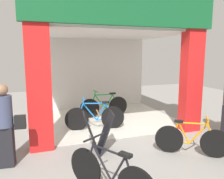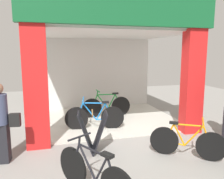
{
  "view_description": "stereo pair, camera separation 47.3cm",
  "coord_description": "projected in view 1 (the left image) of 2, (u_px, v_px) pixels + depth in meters",
  "views": [
    {
      "loc": [
        -2.11,
        -5.18,
        2.18
      ],
      "look_at": [
        0.0,
        0.92,
        1.15
      ],
      "focal_mm": 36.05,
      "sensor_mm": 36.0,
      "label": 1
    },
    {
      "loc": [
        -1.65,
        -5.31,
        2.18
      ],
      "look_at": [
        0.0,
        0.92,
        1.15
      ],
      "focal_mm": 36.05,
      "sensor_mm": 36.0,
      "label": 2
    }
  ],
  "objects": [
    {
      "name": "bicycle_inside_0",
      "position": [
        95.0,
        117.0,
        6.46
      ],
      "size": [
        1.69,
        0.47,
        0.94
      ],
      "color": "black",
      "rests_on": "ground"
    },
    {
      "name": "ground_plane",
      "position": [
        123.0,
        138.0,
        5.86
      ],
      "size": [
        17.17,
        17.17,
        0.0
      ],
      "primitive_type": "plane",
      "color": "gray",
      "rests_on": "ground"
    },
    {
      "name": "sandwich_board_sign",
      "position": [
        98.0,
        133.0,
        4.96
      ],
      "size": [
        0.72,
        0.61,
        0.92
      ],
      "color": "black",
      "rests_on": "ground"
    },
    {
      "name": "bicycle_inside_1",
      "position": [
        104.0,
        106.0,
        7.79
      ],
      "size": [
        1.72,
        0.47,
        0.95
      ],
      "color": "black",
      "rests_on": "ground"
    },
    {
      "name": "pedestrian_0",
      "position": [
        5.0,
        125.0,
        4.3
      ],
      "size": [
        0.57,
        0.35,
        1.62
      ],
      "color": "black",
      "rests_on": "ground"
    },
    {
      "name": "bicycle_parked_0",
      "position": [
        109.0,
        175.0,
        3.41
      ],
      "size": [
        0.93,
        1.4,
        0.9
      ],
      "color": "black",
      "rests_on": "ground"
    },
    {
      "name": "bicycle_parked_1",
      "position": [
        191.0,
        140.0,
        4.85
      ],
      "size": [
        1.3,
        0.93,
        0.86
      ],
      "color": "black",
      "rests_on": "ground"
    },
    {
      "name": "shop_facade",
      "position": [
        104.0,
        63.0,
        7.15
      ],
      "size": [
        4.79,
        3.97,
        3.6
      ],
      "color": "beige",
      "rests_on": "ground"
    }
  ]
}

